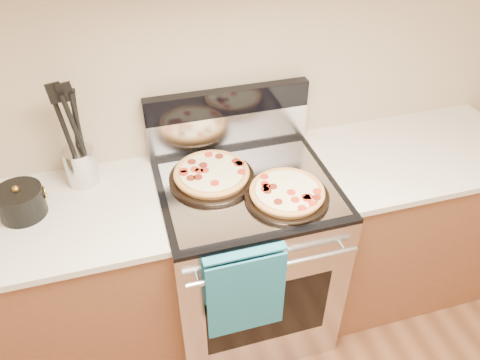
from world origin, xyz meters
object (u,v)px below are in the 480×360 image
object	(u,v)px
range_body	(246,258)
saucepan	(21,203)
pepperoni_pizza_front	(287,193)
pepperoni_pizza_back	(212,175)
utensil_crock	(81,166)

from	to	relation	value
range_body	saucepan	world-z (taller)	saucepan
pepperoni_pizza_front	range_body	bearing A→B (deg)	134.07
pepperoni_pizza_back	utensil_crock	world-z (taller)	utensil_crock
pepperoni_pizza_front	pepperoni_pizza_back	bearing A→B (deg)	142.80
utensil_crock	pepperoni_pizza_back	bearing A→B (deg)	-16.68
range_body	pepperoni_pizza_front	bearing A→B (deg)	-45.93
pepperoni_pizza_back	range_body	bearing A→B (deg)	-26.65
range_body	pepperoni_pizza_back	xyz separation A→B (m)	(-0.14, 0.07, 0.50)
range_body	pepperoni_pizza_front	size ratio (longest dim) A/B	2.59
utensil_crock	saucepan	distance (m)	0.28
pepperoni_pizza_front	utensil_crock	size ratio (longest dim) A/B	2.08
pepperoni_pizza_front	utensil_crock	bearing A→B (deg)	155.59
saucepan	utensil_crock	bearing A→B (deg)	31.92
range_body	saucepan	distance (m)	1.05
range_body	pepperoni_pizza_back	size ratio (longest dim) A/B	2.45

